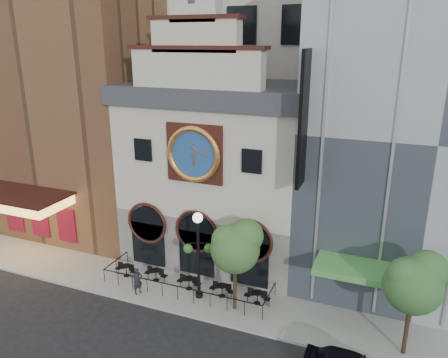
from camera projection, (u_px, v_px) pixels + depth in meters
The scene contains 15 objects.
ground at pixel (168, 313), 25.21m from camera, with size 120.00×120.00×0.00m, color black.
sidewalk at pixel (188, 290), 27.40m from camera, with size 44.00×5.00×0.15m, color gray.
clock_building at pixel (220, 167), 30.07m from camera, with size 12.60×8.78×18.65m.
theater_building at pixel (79, 72), 34.79m from camera, with size 14.00×15.60×25.00m.
retail_building at pixel (432, 125), 26.29m from camera, with size 14.00×14.40×20.00m.
cafe_railing at pixel (187, 282), 27.24m from camera, with size 10.60×2.60×0.90m, color black, non-canonical shape.
bistro_0 at pixel (126, 270), 28.69m from camera, with size 1.58×0.68×0.90m.
bistro_1 at pixel (156, 274), 28.15m from camera, with size 1.58×0.68×0.90m.
bistro_2 at pixel (189, 282), 27.19m from camera, with size 1.58×0.68×0.90m.
bistro_3 at pixel (222, 290), 26.41m from camera, with size 1.58×0.68×0.90m.
bistro_4 at pixel (257, 297), 25.68m from camera, with size 1.58×0.68×0.90m.
pedestrian at pixel (138, 281), 26.61m from camera, with size 0.63×0.41×1.72m, color black.
lamppost at pixel (198, 246), 25.46m from camera, with size 1.66×1.04×5.49m.
tree_left at pixel (236, 245), 24.12m from camera, with size 2.88×2.77×5.55m.
tree_right at pixel (415, 281), 20.52m from camera, with size 2.88×2.77×5.55m.
Camera 1 is at (11.10, -18.86, 15.07)m, focal length 35.00 mm.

